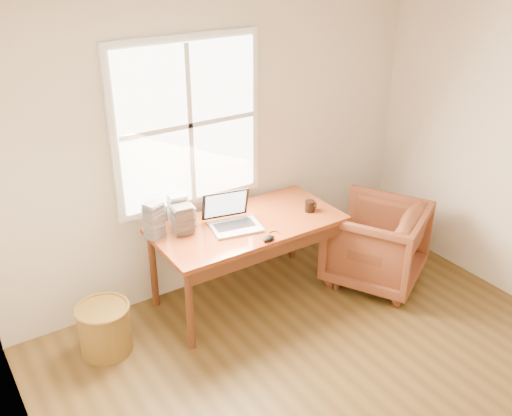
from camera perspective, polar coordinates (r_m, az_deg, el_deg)
The scene contains 11 objects.
room_shell at distance 3.40m, azimuth 13.73°, elevation -3.87°, with size 4.04×4.54×2.64m.
desk at distance 4.80m, azimuth -0.84°, elevation -1.68°, with size 1.60×0.80×0.04m, color brown.
armchair at distance 5.34m, azimuth 11.85°, elevation -3.46°, with size 0.81×0.83×0.76m, color brown.
wicker_stool at distance 4.64m, azimuth -14.89°, elevation -11.63°, with size 0.39×0.39×0.39m, color brown.
laptop at distance 4.62m, azimuth -2.01°, elevation -0.44°, with size 0.40×0.42×0.30m, color #B0B4B8, non-canonical shape.
mouse at distance 4.51m, azimuth 1.26°, elevation -3.07°, with size 0.11×0.07×0.04m, color black.
coffee_mug at distance 4.98m, azimuth 5.40°, elevation 0.19°, with size 0.09×0.09×0.10m, color black.
cd_stack_a at distance 4.72m, azimuth -7.83°, elevation -0.24°, with size 0.14×0.12×0.28m, color #B0B5BC.
cd_stack_b at distance 4.62m, azimuth -7.39°, elevation -1.17°, with size 0.15×0.13×0.24m, color #232328.
cd_stack_c at distance 4.57m, azimuth -10.16°, elevation -1.19°, with size 0.13×0.12×0.30m, color #A0A1AD.
cd_stack_d at distance 4.74m, azimuth -7.01°, elevation -0.84°, with size 0.13×0.12×0.17m, color silver.
Camera 1 is at (-2.25, -1.79, 2.99)m, focal length 40.00 mm.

